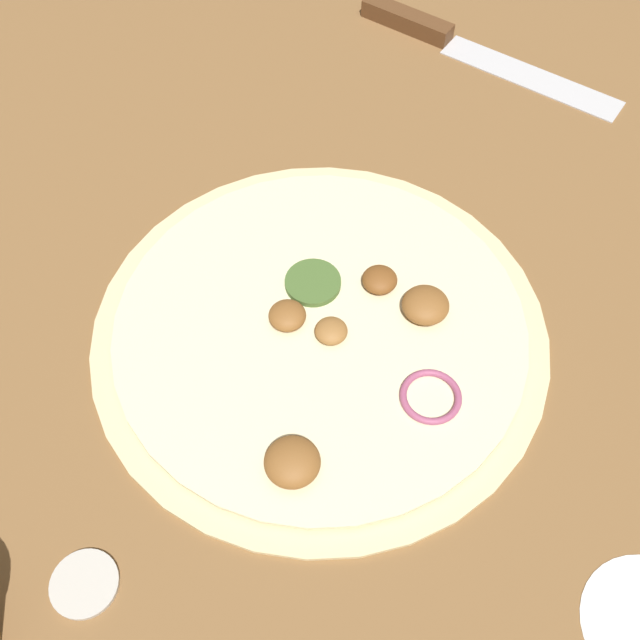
{
  "coord_description": "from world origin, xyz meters",
  "views": [
    {
      "loc": [
        -0.31,
        0.04,
        0.48
      ],
      "look_at": [
        0.0,
        0.0,
        0.02
      ],
      "focal_mm": 42.0,
      "sensor_mm": 36.0,
      "label": 1
    }
  ],
  "objects": [
    {
      "name": "ground_plane",
      "position": [
        0.0,
        0.0,
        0.0
      ],
      "size": [
        3.0,
        3.0,
        0.0
      ],
      "primitive_type": "plane",
      "color": "brown"
    },
    {
      "name": "pizza",
      "position": [
        -0.0,
        -0.0,
        0.01
      ],
      "size": [
        0.34,
        0.34,
        0.03
      ],
      "color": "beige",
      "rests_on": "ground_plane"
    },
    {
      "name": "knife",
      "position": [
        0.33,
        -0.18,
        0.01
      ],
      "size": [
        0.21,
        0.23,
        0.02
      ],
      "rotation": [
        0.0,
        0.0,
        3.96
      ],
      "color": "silver",
      "rests_on": "ground_plane"
    },
    {
      "name": "loose_cap",
      "position": [
        -0.16,
        0.17,
        0.0
      ],
      "size": [
        0.04,
        0.04,
        0.01
      ],
      "color": "beige",
      "rests_on": "ground_plane"
    }
  ]
}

